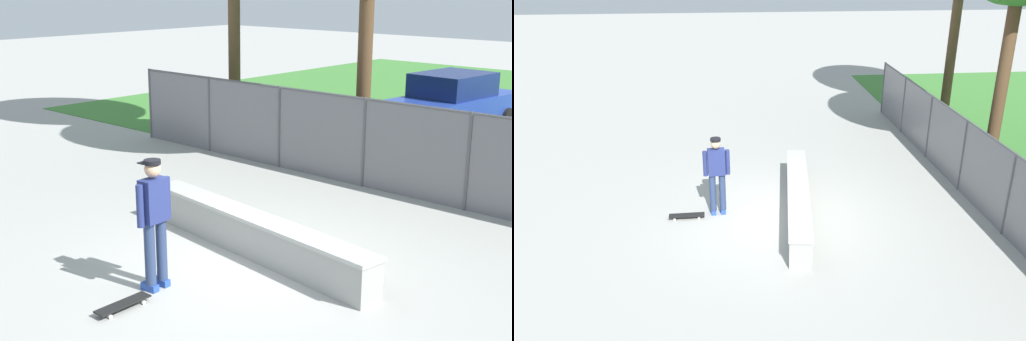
# 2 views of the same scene
# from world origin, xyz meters

# --- Properties ---
(ground_plane) EXTENTS (80.00, 80.00, 0.00)m
(ground_plane) POSITION_xyz_m (0.00, 0.00, 0.00)
(ground_plane) COLOR #9E9E99
(concrete_ledge) EXTENTS (4.84, 1.04, 0.64)m
(concrete_ledge) POSITION_xyz_m (-0.26, 0.55, 0.32)
(concrete_ledge) COLOR #999993
(concrete_ledge) RESTS_ON ground
(skateboarder) EXTENTS (0.32, 0.60, 1.84)m
(skateboarder) POSITION_xyz_m (-0.39, -1.28, 1.03)
(skateboarder) COLOR #2647A5
(skateboarder) RESTS_ON ground
(skateboard) EXTENTS (0.22, 0.81, 0.09)m
(skateboard) POSITION_xyz_m (-0.21, -1.99, 0.07)
(skateboard) COLOR black
(skateboard) RESTS_ON ground
(chainlink_fence) EXTENTS (15.99, 0.07, 1.85)m
(chainlink_fence) POSITION_xyz_m (-0.00, 4.78, 1.00)
(chainlink_fence) COLOR #4C4C51
(chainlink_fence) RESTS_ON ground
(car_blue) EXTENTS (2.30, 4.34, 1.66)m
(car_blue) POSITION_xyz_m (-2.35, 10.92, 0.84)
(car_blue) COLOR #233D9E
(car_blue) RESTS_ON ground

